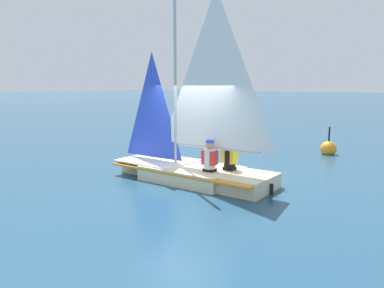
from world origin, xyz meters
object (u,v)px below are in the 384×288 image
object	(u,v)px
sailboat_main	(194,155)
sailor_helm	(210,161)
buoy_marker	(328,149)
sailor_crew	(230,160)

from	to	relation	value
sailboat_main	sailor_helm	size ratio (longest dim) A/B	4.24
buoy_marker	sailor_crew	bearing A→B (deg)	173.60
sailor_helm	sailor_crew	distance (m)	0.54
sailboat_main	buoy_marker	xyz separation A→B (m)	(6.07, -1.60, -0.47)
sailor_helm	sailor_crew	bearing A→B (deg)	-124.74
sailor_helm	sailor_crew	world-z (taller)	same
sailboat_main	sailor_helm	bearing A→B (deg)	162.34
sailor_crew	buoy_marker	size ratio (longest dim) A/B	1.06
buoy_marker	sailboat_main	bearing A→B (deg)	165.22
buoy_marker	sailor_helm	bearing A→B (deg)	171.34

